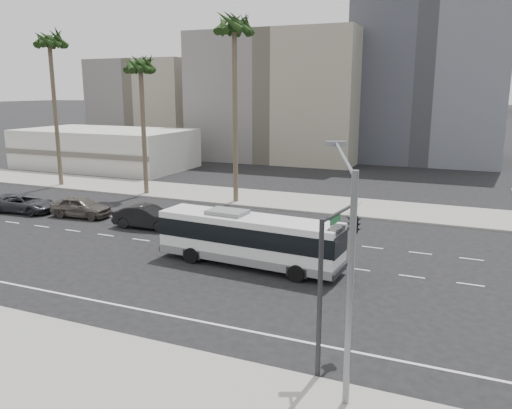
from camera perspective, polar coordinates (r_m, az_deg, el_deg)
The scene contains 17 objects.
ground at distance 33.06m, azimuth -4.19°, elevation -5.14°, with size 700.00×700.00×0.00m, color black.
sidewalk_north at distance 46.88m, azimuth 4.48°, elevation 0.32°, with size 120.00×7.00×0.15m, color gray.
sidewalk_south at distance 21.59m, azimuth -24.13°, elevation -16.26°, with size 120.00×7.00×0.15m, color gray.
commercial_low at distance 70.33m, azimuth -16.48°, elevation 6.00°, with size 22.00×12.16×5.00m.
midrise_beige_west at distance 77.60m, azimuth 3.15°, elevation 11.90°, with size 24.00×18.00×18.00m, color gray.
midrise_gray_center at distance 80.24m, azimuth 18.98°, elevation 14.14°, with size 20.00×20.00×26.00m, color #474A53.
midrise_beige_far at distance 94.00m, azimuth -11.12°, elevation 10.92°, with size 18.00×16.00×15.00m, color gray.
civic_tower at distance 279.89m, azimuth 20.58°, elevation 17.88°, with size 42.00×42.00×129.00m.
city_bus at distance 29.82m, azimuth -0.81°, elevation -3.75°, with size 11.22×3.21×3.18m.
car_a at distance 38.87m, azimuth -12.03°, elevation -1.36°, with size 5.16×1.80×1.70m, color black.
car_b at distance 43.62m, azimuth -18.95°, elevation -0.25°, with size 4.97×2.00×1.69m, color #4B453E.
car_c at distance 47.11m, azimuth -24.36°, elevation 0.11°, with size 5.39×2.49×1.50m, color #2C2C32.
streetlight_corner at distance 16.52m, azimuth 10.25°, elevation -6.88°, with size 1.90×3.68×8.30m.
traffic_signal at distance 19.94m, azimuth 10.51°, elevation -2.60°, with size 2.75×3.68×5.92m.
palm_near at distance 45.91m, azimuth -2.43°, elevation 18.86°, with size 4.93×4.93×16.59m.
palm_mid at distance 50.47m, azimuth -12.76°, elevation 14.62°, with size 4.32×4.32×13.39m.
palm_far at distance 58.00m, azimuth -22.06°, elevation 16.30°, with size 4.68×4.68×16.09m.
Camera 1 is at (14.50, -27.93, 10.15)m, focal length 35.86 mm.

